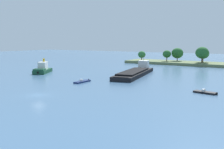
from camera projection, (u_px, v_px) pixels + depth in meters
ground_plane at (38, 95)px, 55.29m from camera, size 400.00×400.00×0.00m
treeline_island at (193, 60)px, 123.68m from camera, size 62.34×15.85×8.56m
cargo_barge at (135, 72)px, 86.45m from camera, size 11.93×29.84×5.88m
tugboat at (43, 69)px, 92.85m from camera, size 8.83×11.34×5.04m
small_motorboat at (82, 81)px, 72.09m from camera, size 1.81×5.97×0.91m
fishing_skiff at (205, 92)px, 57.10m from camera, size 5.25×2.60×0.90m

